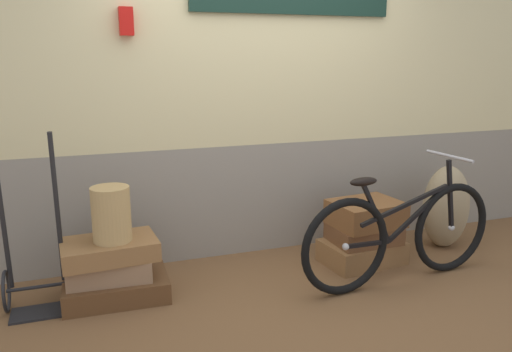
{
  "coord_description": "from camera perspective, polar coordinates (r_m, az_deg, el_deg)",
  "views": [
    {
      "loc": [
        -1.4,
        -3.24,
        1.69
      ],
      "look_at": [
        -0.21,
        0.12,
        0.84
      ],
      "focal_mm": 35.88,
      "sensor_mm": 36.0,
      "label": 1
    }
  ],
  "objects": [
    {
      "name": "luggage_trolley",
      "position": [
        3.79,
        -23.33,
        -9.57
      ],
      "size": [
        0.42,
        0.36,
        1.21
      ],
      "color": "black",
      "rests_on": "ground"
    },
    {
      "name": "suitcase_3",
      "position": [
        4.38,
        11.71,
        -8.25
      ],
      "size": [
        0.68,
        0.5,
        0.18
      ],
      "primitive_type": "cube",
      "rotation": [
        0.0,
        0.0,
        0.11
      ],
      "color": "olive",
      "rests_on": "ground"
    },
    {
      "name": "burlap_sack",
      "position": [
        4.85,
        20.41,
        -3.23
      ],
      "size": [
        0.42,
        0.36,
        0.74
      ],
      "primitive_type": "ellipsoid",
      "color": "#9E8966",
      "rests_on": "ground"
    },
    {
      "name": "ground",
      "position": [
        3.93,
        3.64,
        -12.56
      ],
      "size": [
        9.27,
        5.2,
        0.06
      ],
      "primitive_type": "cube",
      "color": "brown"
    },
    {
      "name": "suitcase_0",
      "position": [
        3.84,
        -15.3,
        -11.91
      ],
      "size": [
        0.73,
        0.48,
        0.15
      ],
      "primitive_type": "cube",
      "rotation": [
        0.0,
        0.0,
        -0.03
      ],
      "color": "brown",
      "rests_on": "ground"
    },
    {
      "name": "suitcase_2",
      "position": [
        3.73,
        -16.03,
        -7.85
      ],
      "size": [
        0.67,
        0.45,
        0.13
      ],
      "primitive_type": "cube",
      "rotation": [
        0.0,
        0.0,
        0.07
      ],
      "color": "olive",
      "rests_on": "suitcase_1"
    },
    {
      "name": "suitcase_1",
      "position": [
        3.79,
        -16.04,
        -9.83
      ],
      "size": [
        0.58,
        0.39,
        0.15
      ],
      "primitive_type": "cube",
      "rotation": [
        0.0,
        0.0,
        -0.05
      ],
      "color": "#937051",
      "rests_on": "suitcase_0"
    },
    {
      "name": "station_building",
      "position": [
        4.33,
        -0.35,
        11.52
      ],
      "size": [
        7.27,
        0.74,
        3.08
      ],
      "color": "gray",
      "rests_on": "ground"
    },
    {
      "name": "wicker_basket",
      "position": [
        3.63,
        -15.83,
        -4.12
      ],
      "size": [
        0.26,
        0.26,
        0.38
      ],
      "primitive_type": "cylinder",
      "color": "tan",
      "rests_on": "suitcase_2"
    },
    {
      "name": "suitcase_4",
      "position": [
        4.32,
        11.91,
        -6.26
      ],
      "size": [
        0.53,
        0.42,
        0.14
      ],
      "primitive_type": "cube",
      "rotation": [
        0.0,
        0.0,
        0.02
      ],
      "color": "brown",
      "rests_on": "suitcase_3"
    },
    {
      "name": "suitcase_5",
      "position": [
        4.27,
        12.15,
        -4.09
      ],
      "size": [
        0.59,
        0.48,
        0.2
      ],
      "primitive_type": "cube",
      "rotation": [
        0.0,
        0.0,
        0.1
      ],
      "color": "brown",
      "rests_on": "suitcase_4"
    },
    {
      "name": "bicycle",
      "position": [
        3.99,
        15.86,
        -6.29
      ],
      "size": [
        1.71,
        0.46,
        0.95
      ],
      "color": "black",
      "rests_on": "ground"
    }
  ]
}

